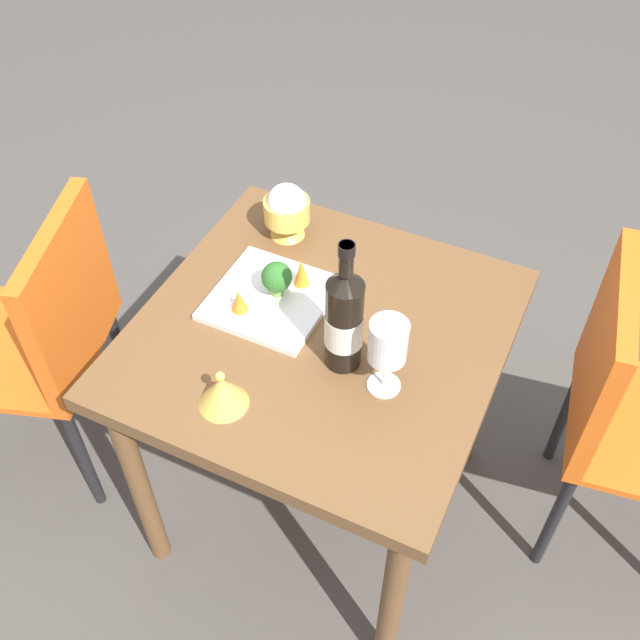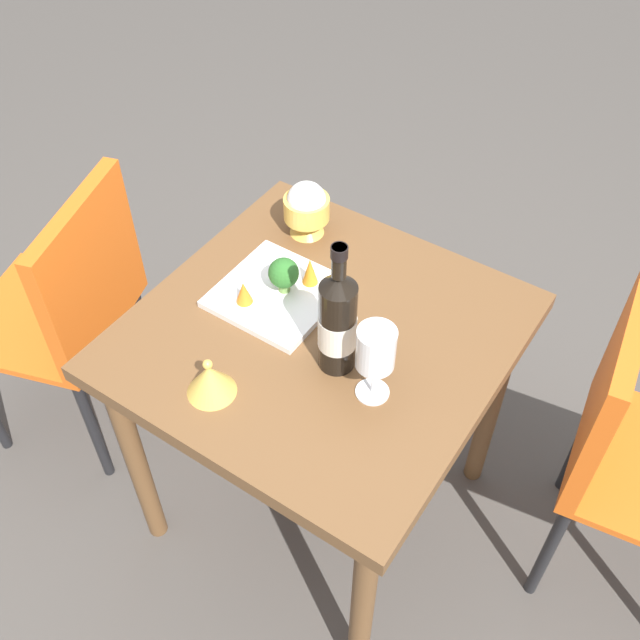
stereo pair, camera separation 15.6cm
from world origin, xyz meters
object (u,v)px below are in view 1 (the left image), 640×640
(chair_near_window, at_px, (622,397))
(wine_bottle, at_px, (344,319))
(rice_bowl, at_px, (287,210))
(rice_bowl_lid, at_px, (222,391))
(wine_glass, at_px, (388,343))
(broccoli_floret, at_px, (277,278))
(carrot_garnish_right, at_px, (301,272))
(carrot_garnish_left, at_px, (239,300))
(chair_by_wall, at_px, (52,328))
(serving_plate, at_px, (271,298))

(chair_near_window, relative_size, wine_bottle, 2.69)
(rice_bowl, bearing_deg, chair_near_window, -88.88)
(rice_bowl, xyz_separation_m, rice_bowl_lid, (-0.51, -0.12, -0.04))
(wine_glass, bearing_deg, chair_near_window, -52.85)
(rice_bowl_lid, distance_m, broccoli_floret, 0.30)
(broccoli_floret, distance_m, carrot_garnish_right, 0.06)
(carrot_garnish_left, bearing_deg, chair_by_wall, 100.17)
(chair_by_wall, height_order, broccoli_floret, chair_by_wall)
(rice_bowl, height_order, carrot_garnish_left, rice_bowl)
(broccoli_floret, height_order, carrot_garnish_right, broccoli_floret)
(wine_bottle, relative_size, rice_bowl_lid, 3.15)
(wine_glass, bearing_deg, wine_bottle, 75.90)
(chair_by_wall, height_order, rice_bowl_lid, chair_by_wall)
(serving_plate, bearing_deg, wine_glass, -109.80)
(carrot_garnish_right, bearing_deg, wine_glass, -123.40)
(chair_near_window, relative_size, carrot_garnish_right, 12.37)
(wine_bottle, height_order, carrot_garnish_right, wine_bottle)
(serving_plate, height_order, broccoli_floret, broccoli_floret)
(rice_bowl_lid, distance_m, carrot_garnish_right, 0.35)
(chair_by_wall, height_order, serving_plate, chair_by_wall)
(broccoli_floret, bearing_deg, wine_bottle, -116.36)
(wine_bottle, distance_m, carrot_garnish_right, 0.24)
(rice_bowl_lid, height_order, serving_plate, rice_bowl_lid)
(chair_by_wall, bearing_deg, broccoli_floret, -91.21)
(chair_by_wall, relative_size, carrot_garnish_right, 12.37)
(rice_bowl, relative_size, broccoli_floret, 1.65)
(chair_near_window, height_order, carrot_garnish_left, chair_near_window)
(wine_bottle, distance_m, carrot_garnish_left, 0.27)
(wine_glass, distance_m, carrot_garnish_right, 0.33)
(chair_near_window, distance_m, rice_bowl, 0.89)
(carrot_garnish_right, bearing_deg, chair_by_wall, 110.47)
(chair_near_window, xyz_separation_m, chair_by_wall, (-0.39, 1.33, 0.00))
(chair_by_wall, bearing_deg, chair_near_window, -91.49)
(wine_bottle, bearing_deg, chair_by_wall, 95.05)
(serving_plate, bearing_deg, chair_by_wall, 105.91)
(chair_near_window, relative_size, serving_plate, 3.38)
(serving_plate, height_order, carrot_garnish_left, carrot_garnish_left)
(chair_near_window, xyz_separation_m, carrot_garnish_left, (-0.30, 0.82, 0.24))
(chair_near_window, bearing_deg, carrot_garnish_left, -77.66)
(carrot_garnish_left, bearing_deg, rice_bowl_lid, -158.18)
(serving_plate, xyz_separation_m, carrot_garnish_right, (0.07, -0.04, 0.04))
(chair_by_wall, distance_m, rice_bowl_lid, 0.65)
(carrot_garnish_right, bearing_deg, carrot_garnish_left, 146.82)
(chair_by_wall, relative_size, carrot_garnish_left, 15.27)
(chair_by_wall, relative_size, wine_bottle, 2.69)
(chair_near_window, bearing_deg, rice_bowl_lid, -62.15)
(rice_bowl_lid, bearing_deg, chair_by_wall, 77.48)
(wine_glass, xyz_separation_m, carrot_garnish_right, (0.18, 0.27, -0.08))
(rice_bowl, bearing_deg, wine_bottle, -137.23)
(chair_by_wall, xyz_separation_m, carrot_garnish_right, (0.22, -0.59, 0.24))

